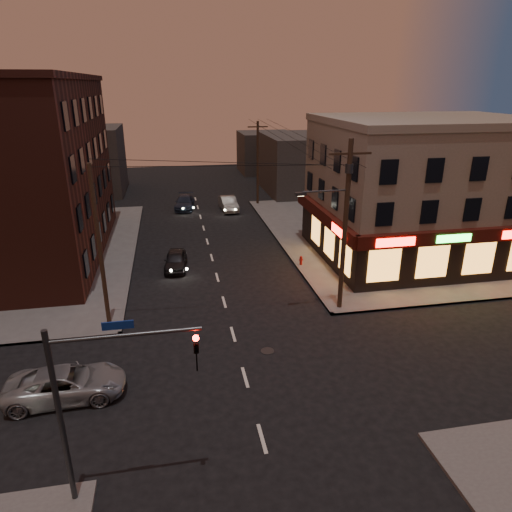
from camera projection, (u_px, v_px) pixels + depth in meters
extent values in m
plane|color=black|center=(245.00, 377.00, 21.32)|extent=(120.00, 120.00, 0.00)
cube|color=#514F4C|center=(404.00, 232.00, 41.90)|extent=(24.00, 28.00, 0.15)
cube|color=gray|center=(422.00, 192.00, 34.70)|extent=(15.00, 12.00, 10.00)
cube|color=gray|center=(432.00, 120.00, 32.85)|extent=(15.20, 12.20, 0.50)
cube|color=black|center=(462.00, 260.00, 30.40)|extent=(15.12, 0.25, 3.40)
cube|color=black|center=(327.00, 239.00, 34.57)|extent=(0.25, 12.12, 3.40)
cube|color=#3A0E09|center=(470.00, 236.00, 29.49)|extent=(15.60, 0.50, 0.90)
cube|color=#3A0E09|center=(324.00, 216.00, 33.88)|extent=(0.50, 12.60, 0.90)
cube|color=#FF140C|center=(396.00, 242.00, 28.32)|extent=(2.60, 0.06, 0.55)
cube|color=#26FF3F|center=(454.00, 238.00, 29.02)|extent=(2.40, 0.06, 0.50)
cube|color=#FF140C|center=(339.00, 232.00, 30.34)|extent=(0.06, 2.60, 0.55)
cube|color=orange|center=(456.00, 260.00, 30.13)|extent=(12.40, 0.08, 2.20)
cube|color=orange|center=(329.00, 242.00, 33.59)|extent=(0.08, 8.40, 2.20)
cube|color=#461E16|center=(10.00, 173.00, 33.90)|extent=(12.00, 20.00, 13.00)
cube|color=#3F3D3A|center=(305.00, 163.00, 57.45)|extent=(10.00, 12.00, 7.00)
cube|color=#3F3D3A|center=(85.00, 161.00, 56.23)|extent=(9.00, 10.00, 8.00)
cube|color=#3F3D3A|center=(266.00, 152.00, 70.14)|extent=(8.00, 8.00, 6.00)
cylinder|color=#382619|center=(345.00, 228.00, 26.02)|extent=(0.28, 0.28, 10.00)
cube|color=#382619|center=(350.00, 154.00, 24.53)|extent=(2.40, 0.12, 0.12)
cylinder|color=#333538|center=(349.00, 168.00, 24.82)|extent=(0.44, 0.44, 0.50)
cylinder|color=#333538|center=(325.00, 191.00, 25.01)|extent=(2.60, 0.10, 0.10)
cube|color=#333538|center=(301.00, 194.00, 24.81)|extent=(0.60, 0.25, 0.18)
cube|color=#FFD88C|center=(301.00, 196.00, 24.84)|extent=(0.35, 0.15, 0.04)
cylinder|color=#382619|center=(258.00, 163.00, 50.27)|extent=(0.26, 0.26, 9.00)
cylinder|color=#382619|center=(100.00, 247.00, 24.46)|extent=(0.24, 0.24, 9.00)
cylinder|color=#333538|center=(61.00, 422.00, 13.89)|extent=(0.18, 0.18, 6.40)
cylinder|color=#333538|center=(126.00, 335.00, 13.29)|extent=(4.40, 0.12, 0.12)
imported|color=black|center=(196.00, 343.00, 13.81)|extent=(0.16, 0.20, 1.00)
sphere|color=#FF0C05|center=(196.00, 338.00, 13.61)|extent=(0.20, 0.20, 0.20)
cube|color=navy|center=(118.00, 325.00, 13.13)|extent=(0.90, 0.05, 0.25)
imported|color=gray|center=(66.00, 384.00, 19.75)|extent=(5.08, 2.50, 1.39)
imported|color=black|center=(176.00, 260.00, 33.67)|extent=(1.92, 4.02, 1.33)
imported|color=gray|center=(228.00, 204.00, 49.26)|extent=(1.81, 4.58, 1.48)
imported|color=#1C2739|center=(185.00, 202.00, 49.93)|extent=(2.50, 4.99, 1.39)
cylinder|color=maroon|center=(301.00, 261.00, 34.13)|extent=(0.22, 0.22, 0.55)
sphere|color=maroon|center=(301.00, 257.00, 34.02)|extent=(0.22, 0.22, 0.22)
cylinder|color=maroon|center=(301.00, 260.00, 34.09)|extent=(0.30, 0.13, 0.11)
cylinder|color=maroon|center=(301.00, 260.00, 34.09)|extent=(0.13, 0.30, 0.11)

